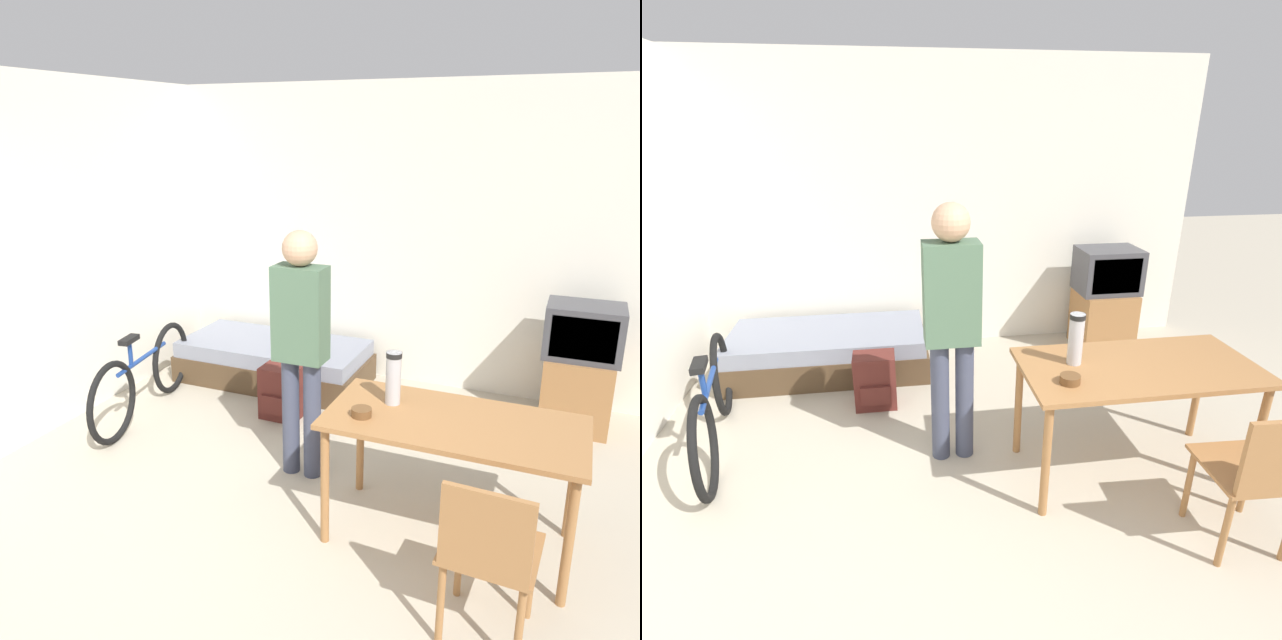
% 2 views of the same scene
% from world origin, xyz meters
% --- Properties ---
extents(wall_back, '(5.25, 0.06, 2.70)m').
position_xyz_m(wall_back, '(0.00, 3.65, 1.35)').
color(wall_back, silver).
rests_on(wall_back, ground_plane).
extents(wall_left, '(0.06, 4.62, 2.70)m').
position_xyz_m(wall_left, '(-2.15, 1.81, 1.35)').
color(wall_left, silver).
rests_on(wall_left, ground_plane).
extents(daybed, '(1.75, 0.85, 0.39)m').
position_xyz_m(daybed, '(-0.97, 3.12, 0.19)').
color(daybed, '#4C3823').
rests_on(daybed, ground_plane).
extents(tv, '(0.57, 0.50, 1.01)m').
position_xyz_m(tv, '(1.68, 3.24, 0.50)').
color(tv, '#9E6B3D').
rests_on(tv, ground_plane).
extents(dining_table, '(1.41, 0.72, 0.76)m').
position_xyz_m(dining_table, '(1.05, 1.37, 0.67)').
color(dining_table, '#9E6B3D').
rests_on(dining_table, ground_plane).
extents(wooden_chair, '(0.45, 0.45, 0.87)m').
position_xyz_m(wooden_chair, '(1.37, 0.67, 0.50)').
color(wooden_chair, '#9E6B3D').
rests_on(wooden_chair, ground_plane).
extents(bicycle, '(0.33, 1.61, 0.74)m').
position_xyz_m(bicycle, '(-1.62, 2.04, 0.33)').
color(bicycle, black).
rests_on(bicycle, ground_plane).
extents(person_standing, '(0.34, 0.23, 1.70)m').
position_xyz_m(person_standing, '(-0.03, 1.71, 0.99)').
color(person_standing, '#3D4256').
rests_on(person_standing, ground_plane).
extents(thermos_flask, '(0.09, 0.09, 0.32)m').
position_xyz_m(thermos_flask, '(0.68, 1.46, 0.93)').
color(thermos_flask, '#B7B7BC').
rests_on(thermos_flask, dining_table).
extents(mate_bowl, '(0.12, 0.12, 0.05)m').
position_xyz_m(mate_bowl, '(0.57, 1.22, 0.79)').
color(mate_bowl, brown).
rests_on(mate_bowl, dining_table).
extents(backpack, '(0.32, 0.26, 0.44)m').
position_xyz_m(backpack, '(-0.55, 2.43, 0.22)').
color(backpack, '#56231E').
rests_on(backpack, ground_plane).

